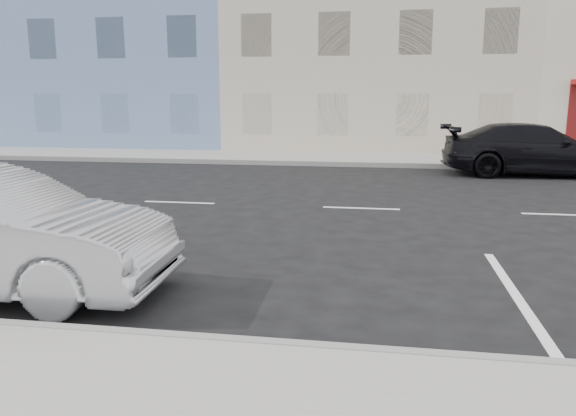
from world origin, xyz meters
name	(u,v)px	position (x,y,z in m)	size (l,w,h in m)	color
ground	(460,212)	(0.00, 0.00, 0.00)	(120.00, 120.00, 0.00)	black
sidewalk_far	(288,158)	(-5.00, 8.70, 0.07)	(80.00, 3.40, 0.15)	gray
curb_near	(25,331)	(-5.00, -7.00, 0.08)	(80.00, 0.12, 0.16)	gray
curb_far	(280,163)	(-5.00, 7.00, 0.08)	(80.00, 0.12, 0.16)	gray
bldg_blue	(136,11)	(-14.00, 16.30, 6.50)	(12.00, 12.00, 13.00)	#637EA9
bldg_cream	(377,21)	(-2.00, 16.30, 5.75)	(12.00, 12.00, 11.50)	#B9AE9B
car_far	(534,149)	(2.84, 5.91, 0.76)	(2.14, 5.26, 1.53)	black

